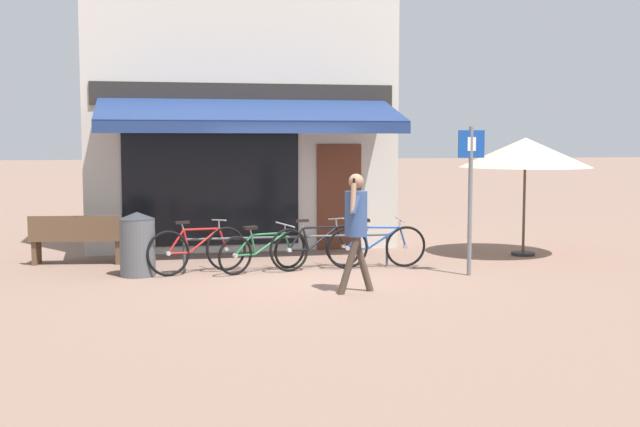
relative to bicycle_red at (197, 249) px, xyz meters
The scene contains 12 objects.
ground_plane 1.86m from the bicycle_red, 25.36° to the right, with size 160.00×160.00×0.00m, color #846656.
shop_front 4.79m from the bicycle_red, 74.20° to the left, with size 6.15×4.72×6.06m.
bike_rack_rail 1.54m from the bicycle_red, ahead, with size 3.58×0.04×0.57m.
bicycle_red is the anchor object (origin of this frame).
bicycle_green 1.07m from the bicycle_red, ahead, with size 1.60×0.89×0.80m.
bicycle_black 2.00m from the bicycle_red, ahead, with size 1.73×0.75×0.88m.
bicycle_blue 3.02m from the bicycle_red, ahead, with size 1.75×0.52×0.87m.
pedestrian_adult 3.10m from the bicycle_red, 45.33° to the right, with size 0.58×0.53×1.72m.
litter_bin 0.97m from the bicycle_red, behind, with size 0.57×0.57×1.04m.
parking_sign 4.56m from the bicycle_red, 14.33° to the right, with size 0.44×0.07×2.40m.
cafe_parasol 6.41m from the bicycle_red, ahead, with size 2.46×2.46×2.23m.
park_bench 2.46m from the bicycle_red, 145.23° to the left, with size 1.65×0.66×0.87m.
Camera 1 is at (-2.35, -12.38, 2.18)m, focal length 45.00 mm.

